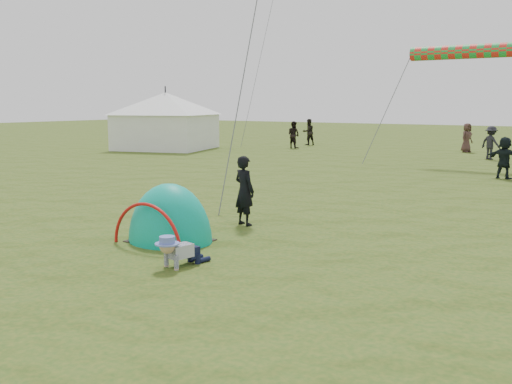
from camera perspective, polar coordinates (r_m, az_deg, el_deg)
The scene contains 12 objects.
ground at distance 10.71m, azimuth -11.99°, elevation -6.67°, with size 140.00×140.00×0.00m, color #274B16.
crawling_toddler at distance 10.09m, azimuth -7.84°, elevation -5.78°, with size 0.54×0.78×0.60m, color black, non-canonical shape.
popup_tent at distance 12.03m, azimuth -8.57°, elevation -4.86°, with size 1.87×1.54×2.42m, color #049B70.
standing_adult at distance 13.29m, azimuth -1.18°, elevation 0.13°, with size 0.60×0.39×1.63m, color black.
event_marquee at distance 36.19m, azimuth -9.00°, elevation 7.24°, with size 5.46×5.46×3.76m, color white, non-canonical shape.
crowd_person_1 at distance 39.40m, azimuth 5.27°, elevation 6.00°, with size 0.86×0.67×1.78m, color black.
crowd_person_6 at distance 43.13m, azimuth -6.19°, elevation 6.09°, with size 0.57×0.38×1.58m, color black.
crowd_person_9 at distance 31.41m, azimuth 22.43°, elevation 4.57°, with size 1.09×0.63×1.69m, color black.
crowd_person_10 at distance 35.55m, azimuth 20.33°, elevation 5.11°, with size 0.83×0.54×1.69m, color #452C29.
crowd_person_11 at distance 23.52m, azimuth 23.60°, elevation 3.16°, with size 1.48×0.47×1.60m, color black.
crowd_person_13 at distance 36.48m, azimuth 3.78°, elevation 5.73°, with size 0.83×0.65×1.71m, color black.
rainbow_tube_kite at distance 27.84m, azimuth 21.94°, elevation 12.96°, with size 0.64×0.64×6.61m, color red.
Camera 1 is at (7.38, -7.23, 2.83)m, focal length 40.00 mm.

